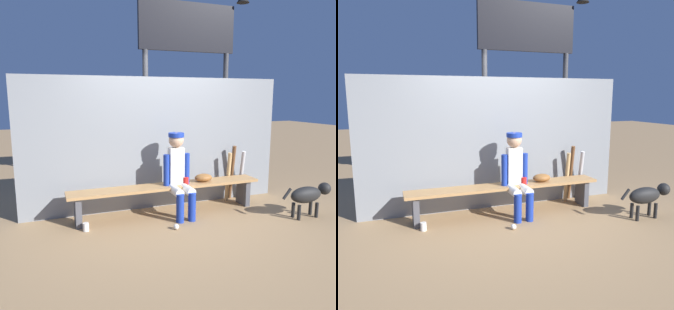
% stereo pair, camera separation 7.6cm
% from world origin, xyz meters
% --- Properties ---
extents(ground_plane, '(30.00, 30.00, 0.00)m').
position_xyz_m(ground_plane, '(0.00, 0.00, 0.00)').
color(ground_plane, '#9E7A51').
extents(chainlink_fence, '(4.17, 0.03, 2.03)m').
position_xyz_m(chainlink_fence, '(0.00, 0.39, 1.02)').
color(chainlink_fence, gray).
rests_on(chainlink_fence, ground_plane).
extents(dugout_bench, '(2.92, 0.36, 0.45)m').
position_xyz_m(dugout_bench, '(0.00, 0.00, 0.36)').
color(dugout_bench, '#AD7F4C').
rests_on(dugout_bench, ground_plane).
extents(player_seated, '(0.41, 0.55, 1.22)m').
position_xyz_m(player_seated, '(0.13, -0.11, 0.66)').
color(player_seated, silver).
rests_on(player_seated, ground_plane).
extents(baseball_glove, '(0.28, 0.20, 0.12)m').
position_xyz_m(baseball_glove, '(0.58, 0.00, 0.51)').
color(baseball_glove, brown).
rests_on(baseball_glove, dugout_bench).
extents(bat_wood_tan, '(0.07, 0.15, 0.84)m').
position_xyz_m(bat_wood_tan, '(1.15, 0.22, 0.42)').
color(bat_wood_tan, tan).
rests_on(bat_wood_tan, ground_plane).
extents(bat_wood_dark, '(0.09, 0.23, 0.94)m').
position_xyz_m(bat_wood_dark, '(1.27, 0.30, 0.47)').
color(bat_wood_dark, brown).
rests_on(bat_wood_dark, ground_plane).
extents(bat_aluminum_silver, '(0.09, 0.21, 0.84)m').
position_xyz_m(bat_aluminum_silver, '(1.43, 0.26, 0.42)').
color(bat_aluminum_silver, '#B7B7BC').
rests_on(bat_aluminum_silver, ground_plane).
extents(baseball, '(0.07, 0.07, 0.07)m').
position_xyz_m(baseball, '(-0.11, -0.60, 0.04)').
color(baseball, white).
rests_on(baseball, ground_plane).
extents(cup_on_ground, '(0.08, 0.08, 0.11)m').
position_xyz_m(cup_on_ground, '(-1.24, -0.23, 0.06)').
color(cup_on_ground, silver).
rests_on(cup_on_ground, ground_plane).
extents(cup_on_bench, '(0.08, 0.08, 0.11)m').
position_xyz_m(cup_on_bench, '(0.26, -0.06, 0.50)').
color(cup_on_bench, red).
rests_on(cup_on_bench, dugout_bench).
extents(scoreboard, '(2.14, 0.27, 3.66)m').
position_xyz_m(scoreboard, '(0.96, 1.37, 2.56)').
color(scoreboard, '#3F3F42').
rests_on(scoreboard, ground_plane).
extents(dog, '(0.84, 0.20, 0.49)m').
position_xyz_m(dog, '(1.87, -0.84, 0.34)').
color(dog, black).
rests_on(dog, ground_plane).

